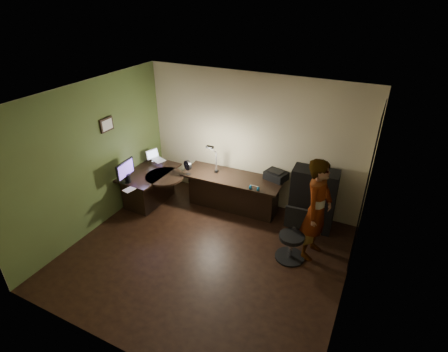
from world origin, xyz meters
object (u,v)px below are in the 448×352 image
at_px(cabinet, 313,199).
at_px(person, 317,210).
at_px(desk_right, 232,193).
at_px(office_chair, 292,237).
at_px(monitor, 125,175).
at_px(desk_left, 151,187).

xyz_separation_m(cabinet, person, (0.21, -0.75, 0.29)).
bearing_deg(desk_right, office_chair, -33.51).
distance_m(office_chair, person, 0.60).
xyz_separation_m(cabinet, monitor, (-3.35, -1.16, 0.27)).
distance_m(cabinet, monitor, 3.56).
xyz_separation_m(monitor, office_chair, (3.28, 0.14, -0.43)).
bearing_deg(monitor, desk_right, 26.24).
bearing_deg(office_chair, cabinet, 80.98).
bearing_deg(person, monitor, 106.43).
bearing_deg(desk_right, cabinet, 1.50).
relative_size(cabinet, person, 0.68).
relative_size(desk_right, office_chair, 2.24).
height_order(desk_right, office_chair, office_chair).
bearing_deg(office_chair, desk_right, 143.95).
distance_m(cabinet, office_chair, 1.04).
distance_m(desk_left, cabinet, 3.29).
relative_size(monitor, office_chair, 0.56).
relative_size(office_chair, person, 0.50).
bearing_deg(person, cabinet, 25.76).
bearing_deg(person, desk_left, 97.91).
relative_size(desk_right, cabinet, 1.65).
relative_size(desk_left, desk_right, 0.63).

